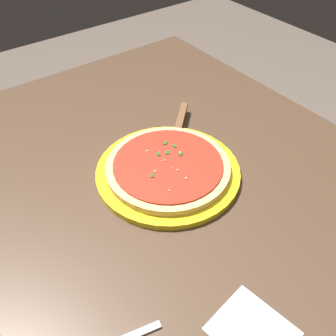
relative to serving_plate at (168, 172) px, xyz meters
The scene contains 6 objects.
ground_plane 0.75m from the serving_plate, 22.45° to the right, with size 5.00×5.00×0.00m, color brown.
restaurant_table 0.14m from the serving_plate, 22.45° to the right, with size 1.12×0.93×0.74m.
serving_plate is the anchor object (origin of this frame).
pizza 0.02m from the serving_plate, 25.74° to the right, with size 0.29×0.29×0.02m.
pizza_server 0.16m from the serving_plate, 46.84° to the right, with size 0.18×0.19×0.01m.
napkin_folded_right 0.40m from the serving_plate, 163.59° to the left, with size 0.12×0.11×0.00m, color white.
Camera 1 is at (-0.57, 0.41, 1.36)m, focal length 40.72 mm.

